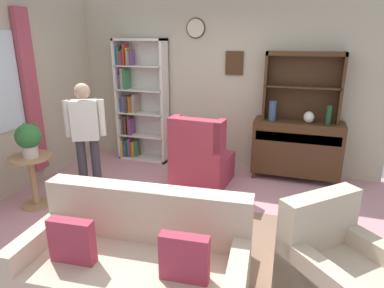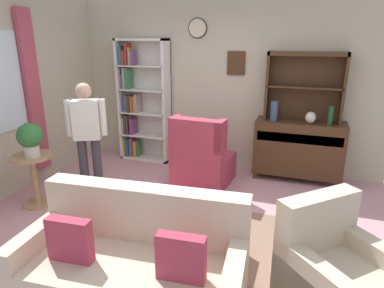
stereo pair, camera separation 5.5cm
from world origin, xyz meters
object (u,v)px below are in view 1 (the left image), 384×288
object	(u,v)px
sideboard_hutch	(303,77)
bookshelf	(138,102)
sideboard	(296,147)
potted_plant_small	(71,187)
plant_stand	(33,176)
couch_floral	(137,267)
person_reading	(86,133)
book_stack	(201,212)
coffee_table	(195,223)
vase_tall	(273,111)
wingback_chair	(201,160)
armchair_floral	(338,273)
potted_plant_large	(28,138)
vase_round	(309,117)
bottle_wine	(329,115)

from	to	relation	value
sideboard_hutch	bookshelf	bearing A→B (deg)	-179.45
sideboard	potted_plant_small	distance (m)	3.32
plant_stand	couch_floral	bearing A→B (deg)	-27.63
person_reading	book_stack	bearing A→B (deg)	-22.10
couch_floral	coffee_table	world-z (taller)	couch_floral
vase_tall	coffee_table	size ratio (longest dim) A/B	0.37
bookshelf	potted_plant_small	distance (m)	2.00
couch_floral	wingback_chair	bearing A→B (deg)	94.25
armchair_floral	book_stack	distance (m)	1.31
sideboard_hutch	book_stack	xyz separation A→B (m)	(-0.84, -2.35, -1.12)
sideboard	book_stack	xyz separation A→B (m)	(-0.84, -2.25, -0.06)
couch_floral	coffee_table	bearing A→B (deg)	69.74
vase_tall	couch_floral	world-z (taller)	vase_tall
bookshelf	vase_tall	bearing A→B (deg)	-4.03
bookshelf	wingback_chair	distance (m)	1.71
wingback_chair	couch_floral	bearing A→B (deg)	-85.75
armchair_floral	plant_stand	size ratio (longest dim) A/B	1.57
book_stack	bookshelf	bearing A→B (deg)	128.77
person_reading	potted_plant_small	bearing A→B (deg)	-127.84
bookshelf	armchair_floral	size ratio (longest dim) A/B	1.94
sideboard_hutch	coffee_table	size ratio (longest dim) A/B	1.38
bookshelf	coffee_table	xyz separation A→B (m)	(1.83, -2.40, -0.68)
couch_floral	potted_plant_small	bearing A→B (deg)	141.67
plant_stand	sideboard	bearing A→B (deg)	32.21
wingback_chair	book_stack	bearing A→B (deg)	-72.85
armchair_floral	potted_plant_large	size ratio (longest dim) A/B	2.55
vase_round	sideboard	bearing A→B (deg)	152.83
bottle_wine	couch_floral	bearing A→B (deg)	-117.43
wingback_chair	coffee_table	bearing A→B (deg)	-74.81
plant_stand	armchair_floral	bearing A→B (deg)	-9.35
sideboard	sideboard_hutch	distance (m)	1.06
vase_round	couch_floral	xyz separation A→B (m)	(-1.28, -2.98, -0.69)
vase_round	sideboard_hutch	bearing A→B (deg)	126.48
wingback_chair	coffee_table	xyz separation A→B (m)	(0.45, -1.65, -0.03)
person_reading	coffee_table	xyz separation A→B (m)	(1.78, -0.81, -0.55)
bookshelf	couch_floral	size ratio (longest dim) A/B	1.13
sideboard	armchair_floral	bearing A→B (deg)	-80.81
vase_tall	potted_plant_small	bearing A→B (deg)	-145.94
potted_plant_large	coffee_table	bearing A→B (deg)	-7.62
bookshelf	vase_round	bearing A→B (deg)	-3.03
bookshelf	vase_tall	distance (m)	2.32
sideboard	person_reading	xyz separation A→B (m)	(-2.65, -1.51, 0.40)
couch_floral	potted_plant_small	distance (m)	2.14
potted_plant_small	sideboard_hutch	bearing A→B (deg)	33.01
sideboard	vase_tall	world-z (taller)	vase_tall
person_reading	book_stack	xyz separation A→B (m)	(1.82, -0.74, -0.46)
wingback_chair	person_reading	size ratio (longest dim) A/B	0.67
sideboard_hutch	potted_plant_small	bearing A→B (deg)	-146.99
bottle_wine	person_reading	size ratio (longest dim) A/B	0.18
vase_tall	wingback_chair	size ratio (longest dim) A/B	0.28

